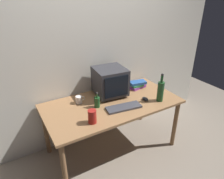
# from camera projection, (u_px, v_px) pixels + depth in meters

# --- Properties ---
(ground_plane) EXTENTS (6.00, 6.00, 0.00)m
(ground_plane) POSITION_uv_depth(u_px,v_px,m) (112.00, 148.00, 2.87)
(ground_plane) COLOR gray
(back_wall) EXTENTS (4.00, 0.08, 2.50)m
(back_wall) POSITION_uv_depth(u_px,v_px,m) (93.00, 52.00, 2.69)
(back_wall) COLOR silver
(back_wall) RESTS_ON ground
(desk) EXTENTS (1.67, 0.85, 0.73)m
(desk) POSITION_uv_depth(u_px,v_px,m) (112.00, 108.00, 2.58)
(desk) COLOR #9E7047
(desk) RESTS_ON ground
(crt_monitor) EXTENTS (0.41, 0.42, 0.37)m
(crt_monitor) POSITION_uv_depth(u_px,v_px,m) (110.00, 81.00, 2.64)
(crt_monitor) COLOR #333338
(crt_monitor) RESTS_ON desk
(keyboard) EXTENTS (0.44, 0.21, 0.02)m
(keyboard) POSITION_uv_depth(u_px,v_px,m) (124.00, 107.00, 2.42)
(keyboard) COLOR #3F3F47
(keyboard) RESTS_ON desk
(computer_mouse) EXTENTS (0.06, 0.10, 0.04)m
(computer_mouse) POSITION_uv_depth(u_px,v_px,m) (145.00, 99.00, 2.59)
(computer_mouse) COLOR black
(computer_mouse) RESTS_ON desk
(bottle_tall) EXTENTS (0.08, 0.08, 0.37)m
(bottle_tall) POSITION_uv_depth(u_px,v_px,m) (161.00, 91.00, 2.53)
(bottle_tall) COLOR #1E4C23
(bottle_tall) RESTS_ON desk
(bottle_short) EXTENTS (0.07, 0.07, 0.19)m
(bottle_short) POSITION_uv_depth(u_px,v_px,m) (97.00, 102.00, 2.42)
(bottle_short) COLOR #1E4C23
(bottle_short) RESTS_ON desk
(book_stack) EXTENTS (0.25, 0.18, 0.10)m
(book_stack) POSITION_uv_depth(u_px,v_px,m) (137.00, 85.00, 2.90)
(book_stack) COLOR #843893
(book_stack) RESTS_ON desk
(mug) EXTENTS (0.12, 0.08, 0.09)m
(mug) POSITION_uv_depth(u_px,v_px,m) (79.00, 100.00, 2.52)
(mug) COLOR white
(mug) RESTS_ON desk
(metal_canister) EXTENTS (0.09, 0.09, 0.15)m
(metal_canister) POSITION_uv_depth(u_px,v_px,m) (92.00, 117.00, 2.13)
(metal_canister) COLOR #A51E19
(metal_canister) RESTS_ON desk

